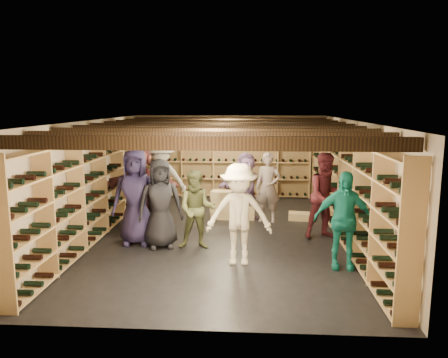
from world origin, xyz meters
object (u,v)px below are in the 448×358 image
object	(u,v)px
person_8	(326,196)
person_9	(161,180)
crate_loose	(299,216)
person_0	(160,203)
person_3	(239,214)
person_2	(197,210)
crate_stack_left	(222,205)
person_11	(246,186)
person_1	(159,197)
person_5	(140,187)
crate_stack_right	(244,212)
person_7	(268,188)
person_6	(136,197)
person_4	(343,220)

from	to	relation	value
person_8	person_9	xyz separation A→B (m)	(-3.68, 1.30, 0.06)
crate_loose	person_0	bearing A→B (deg)	-142.96
person_0	person_3	size ratio (longest dim) A/B	0.98
crate_loose	person_8	distance (m)	1.66
crate_loose	person_2	world-z (taller)	person_2
person_9	crate_stack_left	bearing A→B (deg)	-6.65
crate_stack_left	person_0	bearing A→B (deg)	-115.37
person_11	person_1	bearing A→B (deg)	-169.21
crate_stack_left	person_5	distance (m)	2.08
crate_stack_right	person_7	world-z (taller)	person_7
person_2	person_11	distance (m)	2.39
crate_stack_right	person_3	xyz separation A→B (m)	(-0.05, -2.98, 0.71)
person_3	person_11	distance (m)	2.98
crate_loose	person_7	distance (m)	1.08
crate_stack_left	person_6	xyz separation A→B (m)	(-1.55, -2.00, 0.61)
person_1	person_4	world-z (taller)	person_4
person_0	person_6	bearing A→B (deg)	144.21
person_2	person_8	xyz separation A→B (m)	(2.56, 0.81, 0.13)
person_3	person_4	world-z (taller)	person_3
crate_loose	person_2	size ratio (longest dim) A/B	0.33
person_9	person_8	bearing A→B (deg)	-30.16
crate_loose	person_1	bearing A→B (deg)	-157.45
person_11	person_8	bearing A→B (deg)	-64.64
crate_loose	person_5	xyz separation A→B (m)	(-3.58, -1.01, 0.86)
person_4	person_5	size ratio (longest dim) A/B	0.88
person_1	person_3	bearing A→B (deg)	-20.54
person_5	person_8	size ratio (longest dim) A/B	1.06
crate_loose	person_7	xyz separation A→B (m)	(-0.76, -0.21, 0.73)
crate_loose	person_11	world-z (taller)	person_11
person_0	person_11	size ratio (longest dim) A/B	1.07
crate_stack_right	person_0	xyz separation A→B (m)	(-1.58, -2.18, 0.69)
person_6	person_8	world-z (taller)	person_6
person_4	person_5	xyz separation A→B (m)	(-3.95, 2.05, 0.11)
crate_stack_left	person_6	distance (m)	2.61
person_6	person_8	size ratio (longest dim) A/B	1.07
person_3	person_1	bearing A→B (deg)	136.79
person_1	person_5	size ratio (longest dim) A/B	0.85
crate_stack_left	person_7	distance (m)	1.21
crate_loose	person_4	world-z (taller)	person_4
crate_stack_left	crate_stack_right	world-z (taller)	crate_stack_left
person_2	person_8	size ratio (longest dim) A/B	0.86
person_8	person_1	bearing A→B (deg)	159.83
person_6	crate_loose	bearing A→B (deg)	28.63
crate_stack_left	person_6	world-z (taller)	person_6
person_1	person_9	bearing A→B (deg)	123.15
crate_stack_right	person_3	size ratio (longest dim) A/B	0.29
crate_loose	person_8	world-z (taller)	person_8
crate_stack_right	person_0	distance (m)	2.78
crate_loose	person_0	size ratio (longest dim) A/B	0.29
person_4	person_8	xyz separation A→B (m)	(0.00, 1.66, 0.06)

